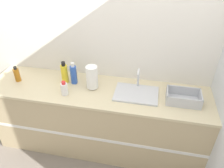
# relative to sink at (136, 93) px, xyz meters

# --- Properties ---
(ground_plane) EXTENTS (12.00, 12.00, 0.00)m
(ground_plane) POSITION_rel_sink_xyz_m (-0.43, -0.31, -0.90)
(ground_plane) COLOR slate
(wall_back) EXTENTS (4.88, 0.06, 2.60)m
(wall_back) POSITION_rel_sink_xyz_m (-0.43, 0.33, 0.40)
(wall_back) COLOR silver
(wall_back) RESTS_ON ground_plane
(counter_cabinet) EXTENTS (2.51, 0.64, 0.88)m
(counter_cabinet) POSITION_rel_sink_xyz_m (-0.43, -0.01, -0.46)
(counter_cabinet) COLOR tan
(counter_cabinet) RESTS_ON ground_plane
(sink) EXTENTS (0.46, 0.33, 0.24)m
(sink) POSITION_rel_sink_xyz_m (0.00, 0.00, 0.00)
(sink) COLOR silver
(sink) RESTS_ON counter_cabinet
(paper_towel_roll) EXTENTS (0.13, 0.13, 0.27)m
(paper_towel_roll) POSITION_rel_sink_xyz_m (-0.49, 0.02, 0.12)
(paper_towel_roll) COLOR #4C4C51
(paper_towel_roll) RESTS_ON counter_cabinet
(dish_rack) EXTENTS (0.34, 0.22, 0.12)m
(dish_rack) POSITION_rel_sink_xyz_m (0.48, -0.03, 0.02)
(dish_rack) COLOR #B7BABF
(dish_rack) RESTS_ON counter_cabinet
(bottle_blue) EXTENTS (0.07, 0.07, 0.26)m
(bottle_blue) POSITION_rel_sink_xyz_m (-0.73, 0.08, 0.10)
(bottle_blue) COLOR #2D56B7
(bottle_blue) RESTS_ON counter_cabinet
(bottle_yellow) EXTENTS (0.08, 0.08, 0.26)m
(bottle_yellow) POSITION_rel_sink_xyz_m (-0.83, 0.07, 0.10)
(bottle_yellow) COLOR yellow
(bottle_yellow) RESTS_ON counter_cabinet
(bottle_white_spray) EXTENTS (0.07, 0.07, 0.16)m
(bottle_white_spray) POSITION_rel_sink_xyz_m (-0.75, -0.15, 0.05)
(bottle_white_spray) COLOR white
(bottle_white_spray) RESTS_ON counter_cabinet
(bottle_amber) EXTENTS (0.06, 0.06, 0.19)m
(bottle_amber) POSITION_rel_sink_xyz_m (-1.39, -0.01, 0.07)
(bottle_amber) COLOR #B26B19
(bottle_amber) RESTS_ON counter_cabinet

